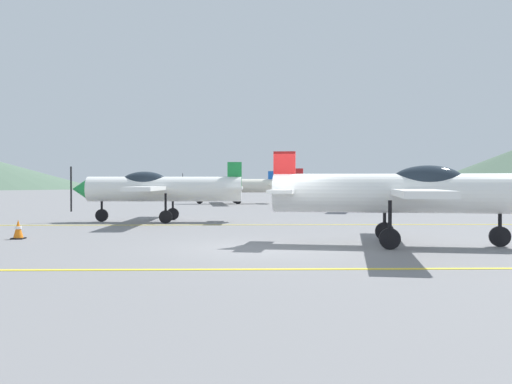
# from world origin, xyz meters

# --- Properties ---
(ground_plane) EXTENTS (400.00, 400.00, 0.00)m
(ground_plane) POSITION_xyz_m (0.00, 0.00, 0.00)
(ground_plane) COLOR slate
(apron_line_near) EXTENTS (80.00, 0.16, 0.01)m
(apron_line_near) POSITION_xyz_m (0.00, -3.61, 0.01)
(apron_line_near) COLOR yellow
(apron_line_near) RESTS_ON ground_plane
(apron_line_far) EXTENTS (80.00, 0.16, 0.01)m
(apron_line_far) POSITION_xyz_m (0.00, 7.70, 0.01)
(apron_line_far) COLOR yellow
(apron_line_far) RESTS_ON ground_plane
(airplane_near) EXTENTS (7.52, 8.59, 2.57)m
(airplane_near) POSITION_xyz_m (3.65, 0.54, 1.45)
(airplane_near) COLOR white
(airplane_near) RESTS_ON ground_plane
(airplane_mid) EXTENTS (7.41, 8.55, 2.57)m
(airplane_mid) POSITION_xyz_m (-4.42, 9.65, 1.45)
(airplane_mid) COLOR white
(airplane_mid) RESTS_ON ground_plane
(airplane_far) EXTENTS (7.52, 8.54, 2.57)m
(airplane_far) POSITION_xyz_m (5.92, 20.10, 1.45)
(airplane_far) COLOR #33478C
(airplane_far) RESTS_ON ground_plane
(airplane_back) EXTENTS (7.49, 8.60, 2.57)m
(airplane_back) POSITION_xyz_m (-1.78, 29.53, 1.45)
(airplane_back) COLOR silver
(airplane_back) RESTS_ON ground_plane
(traffic_cone_front) EXTENTS (0.36, 0.36, 0.59)m
(traffic_cone_front) POSITION_xyz_m (-7.50, 2.39, 0.29)
(traffic_cone_front) COLOR black
(traffic_cone_front) RESTS_ON ground_plane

